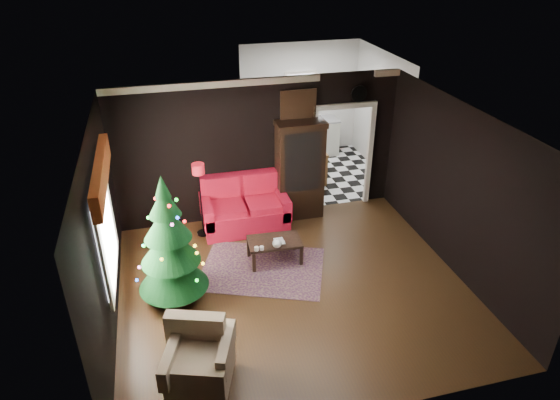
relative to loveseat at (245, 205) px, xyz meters
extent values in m
plane|color=black|center=(0.40, -2.05, -0.50)|extent=(5.50, 5.50, 0.00)
plane|color=white|center=(0.40, -2.05, 2.30)|extent=(5.50, 5.50, 0.00)
plane|color=black|center=(0.40, 0.45, 0.90)|extent=(5.50, 0.00, 5.50)
plane|color=black|center=(0.40, -4.55, 0.90)|extent=(5.50, 0.00, 5.50)
plane|color=black|center=(-2.35, -2.05, 0.90)|extent=(0.00, 5.50, 5.50)
plane|color=black|center=(3.15, -2.05, 0.90)|extent=(0.00, 5.50, 5.50)
cube|color=white|center=(-2.31, -1.85, 0.95)|extent=(0.05, 1.60, 1.40)
cube|color=#9E431D|center=(-2.23, -1.85, 1.77)|extent=(0.12, 2.10, 0.35)
plane|color=white|center=(2.10, 1.95, -0.50)|extent=(3.00, 3.00, 0.00)
cube|color=white|center=(2.10, 3.40, 1.20)|extent=(0.70, 0.06, 0.70)
cube|color=#2A1D23|center=(0.02, -1.43, -0.49)|extent=(2.44, 2.12, 0.01)
cylinder|color=white|center=(-0.08, -1.45, -0.05)|extent=(0.10, 0.10, 0.06)
cylinder|color=silver|center=(0.01, -1.45, -0.05)|extent=(0.07, 0.07, 0.06)
imported|color=tan|center=(0.27, -1.29, 0.03)|extent=(0.16, 0.02, 0.22)
cylinder|color=white|center=(2.35, 0.40, 1.88)|extent=(0.32, 0.32, 0.06)
cube|color=#AB7D48|center=(1.15, 0.41, 1.75)|extent=(0.62, 0.05, 0.52)
cube|color=beige|center=(2.10, 3.15, -0.05)|extent=(1.80, 0.60, 0.90)
camera|label=1|loc=(-1.41, -8.17, 4.57)|focal=31.75mm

